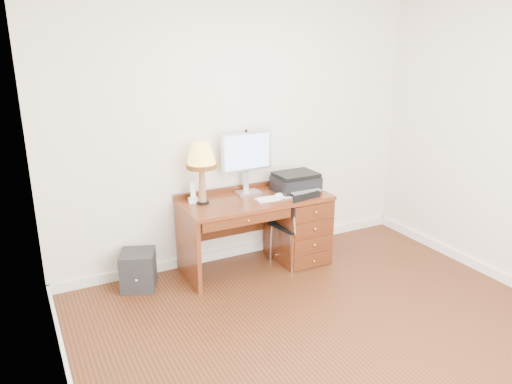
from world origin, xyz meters
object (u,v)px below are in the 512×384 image
monitor (247,155)px  chair (297,221)px  leg_lamp (201,159)px  printer (296,182)px  desk (283,224)px  phone (193,197)px  equipment_box (138,270)px

monitor → chair: (0.39, -0.37, -0.65)m
monitor → leg_lamp: monitor is taller
printer → chair: bearing=-117.0°
desk → printer: printer is taller
desk → chair: (0.06, -0.17, 0.08)m
chair → monitor: bearing=126.0°
leg_lamp → printer: bearing=-4.0°
leg_lamp → phone: 0.39m
printer → chair: (-0.09, -0.18, -0.36)m
monitor → printer: 0.59m
printer → equipment_box: 1.80m
desk → phone: phone is taller
monitor → chair: 0.84m
monitor → desk: bearing=-33.1°
monitor → leg_lamp: 0.55m
printer → equipment_box: size_ratio=1.22×
desk → phone: size_ratio=7.73×
chair → equipment_box: (-1.58, 0.27, -0.31)m
printer → chair: size_ratio=0.55×
equipment_box → chair: bearing=12.2°
equipment_box → leg_lamp: bearing=20.3°
monitor → equipment_box: (-1.20, -0.11, -0.96)m
printer → chair: printer is taller
printer → phone: size_ratio=2.29×
chair → equipment_box: chair is taller
monitor → chair: bearing=-44.8°
phone → equipment_box: 0.87m
phone → chair: bearing=-5.8°
phone → desk: bearing=2.9°
monitor → leg_lamp: (-0.53, -0.12, 0.04)m
desk → monitor: size_ratio=2.39×
leg_lamp → chair: bearing=-15.2°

